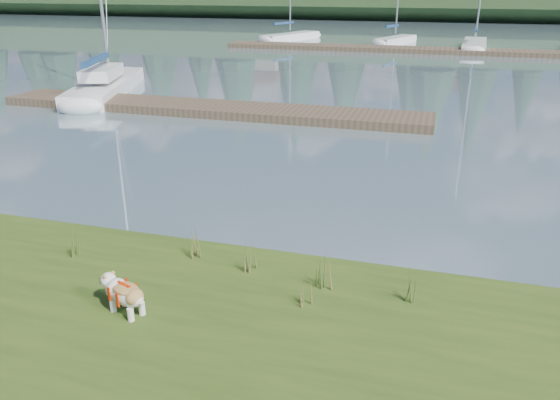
% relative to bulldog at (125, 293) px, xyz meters
% --- Properties ---
extents(ground, '(200.00, 200.00, 0.00)m').
position_rel_bulldog_xyz_m(ground, '(-0.33, 33.78, -0.65)').
color(ground, slate).
rests_on(ground, ground).
extents(bulldog, '(0.81, 0.52, 0.48)m').
position_rel_bulldog_xyz_m(bulldog, '(0.00, 0.00, 0.00)').
color(bulldog, silver).
rests_on(bulldog, bank).
extents(sailboat_main, '(4.22, 8.53, 12.17)m').
position_rel_bulldog_xyz_m(sailboat_main, '(-10.11, 15.52, -0.23)').
color(sailboat_main, white).
rests_on(sailboat_main, ground).
extents(dock_near, '(16.00, 2.00, 0.30)m').
position_rel_bulldog_xyz_m(dock_near, '(-4.33, 12.78, -0.50)').
color(dock_near, '#4C3D2C').
rests_on(dock_near, ground).
extents(dock_far, '(26.00, 2.20, 0.30)m').
position_rel_bulldog_xyz_m(dock_far, '(1.67, 33.78, -0.50)').
color(dock_far, '#4C3D2C').
rests_on(dock_far, ground).
extents(sailboat_bg_1, '(3.97, 7.08, 10.67)m').
position_rel_bulldog_xyz_m(sailboat_bg_1, '(-8.16, 39.64, -0.32)').
color(sailboat_bg_1, white).
rests_on(sailboat_bg_1, ground).
extents(sailboat_bg_2, '(3.14, 6.01, 9.19)m').
position_rel_bulldog_xyz_m(sailboat_bg_2, '(0.26, 38.74, -0.31)').
color(sailboat_bg_2, white).
rests_on(sailboat_bg_2, ground).
extents(sailboat_bg_3, '(1.93, 7.71, 11.27)m').
position_rel_bulldog_xyz_m(sailboat_bg_3, '(5.80, 37.31, -0.32)').
color(sailboat_bg_3, white).
rests_on(sailboat_bg_3, ground).
extents(weed_0, '(0.17, 0.14, 0.63)m').
position_rel_bulldog_xyz_m(weed_0, '(0.21, 1.67, -0.03)').
color(weed_0, '#475B23').
rests_on(weed_0, bank).
extents(weed_1, '(0.17, 0.14, 0.46)m').
position_rel_bulldog_xyz_m(weed_1, '(1.23, 1.54, -0.11)').
color(weed_1, '#475B23').
rests_on(weed_1, bank).
extents(weed_2, '(0.17, 0.14, 0.72)m').
position_rel_bulldog_xyz_m(weed_2, '(2.36, 1.32, 0.00)').
color(weed_2, '#475B23').
rests_on(weed_2, bank).
extents(weed_3, '(0.17, 0.14, 0.55)m').
position_rel_bulldog_xyz_m(weed_3, '(-1.61, 1.17, -0.07)').
color(weed_3, '#475B23').
rests_on(weed_3, bank).
extents(weed_4, '(0.17, 0.14, 0.46)m').
position_rel_bulldog_xyz_m(weed_4, '(2.25, 0.83, -0.10)').
color(weed_4, '#475B23').
rests_on(weed_4, bank).
extents(weed_5, '(0.17, 0.14, 0.66)m').
position_rel_bulldog_xyz_m(weed_5, '(3.57, 1.28, -0.02)').
color(weed_5, '#475B23').
rests_on(weed_5, bank).
extents(mud_lip, '(60.00, 0.50, 0.14)m').
position_rel_bulldog_xyz_m(mud_lip, '(-0.33, 2.18, -0.58)').
color(mud_lip, '#33281C').
rests_on(mud_lip, ground).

